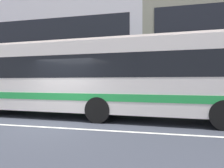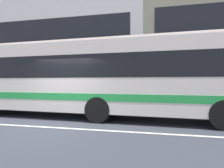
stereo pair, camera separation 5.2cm
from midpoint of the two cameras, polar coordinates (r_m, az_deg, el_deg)
The scene contains 5 objects.
ground_plane at distance 8.20m, azimuth -16.02°, elevation -10.59°, with size 160.00×160.00×0.00m, color #343842.
lane_centre_line at distance 8.20m, azimuth -16.02°, elevation -10.56°, with size 60.00×0.16×0.01m, color silver.
hedge_row_far at distance 15.14m, azimuth -15.85°, elevation -3.34°, with size 13.29×1.10×1.11m, color #205325.
apartment_block_left at distance 25.55m, azimuth -17.94°, elevation 8.14°, with size 23.46×10.09×9.90m.
transit_bus at distance 9.90m, azimuth -5.35°, elevation 1.99°, with size 12.52×3.09×3.32m.
Camera 2 is at (4.14, -6.91, 1.59)m, focal length 35.74 mm.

